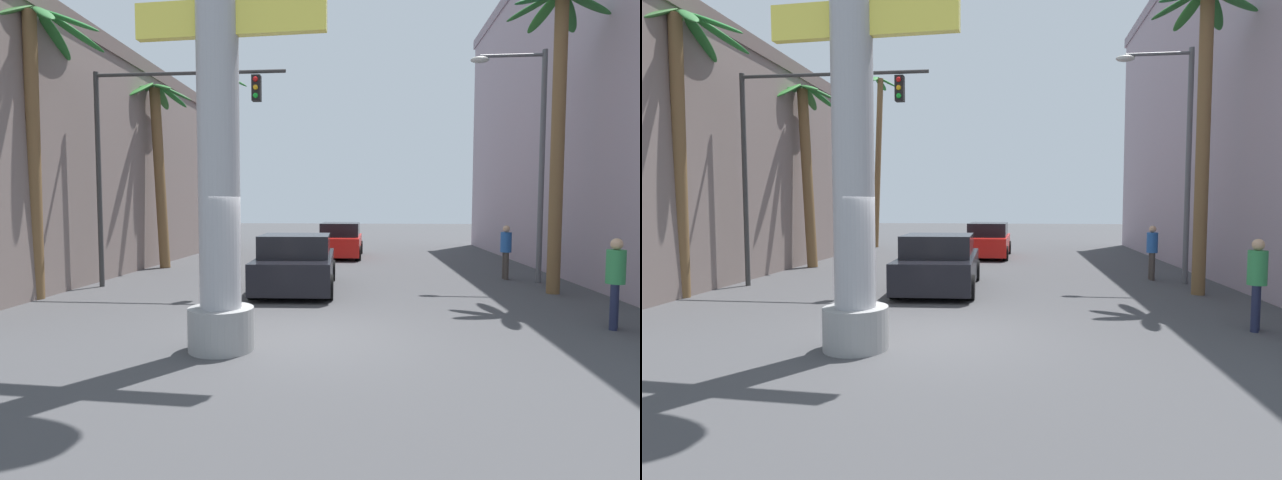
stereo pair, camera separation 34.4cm
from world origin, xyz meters
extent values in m
plane|color=#424244|center=(0.00, 10.00, 0.00)|extent=(91.19, 91.19, 0.00)
cube|color=slate|center=(-10.80, 7.97, 3.62)|extent=(7.61, 18.62, 7.25)
cube|color=#655651|center=(-10.80, 7.97, 7.50)|extent=(7.76, 18.99, 0.50)
cylinder|color=#9E9EA3|center=(-1.17, -0.89, 4.27)|extent=(0.67, 0.67, 8.53)
cylinder|color=gray|center=(-1.17, -0.89, 0.35)|extent=(1.07, 1.07, 0.70)
cube|color=#F2E04C|center=(-0.97, -0.89, 5.29)|extent=(3.08, 0.34, 0.56)
cylinder|color=#59595E|center=(6.46, 6.93, 3.49)|extent=(0.16, 0.16, 6.98)
cylinder|color=#59595E|center=(5.52, 6.93, 6.83)|extent=(1.89, 0.10, 0.10)
ellipsoid|color=beige|center=(4.57, 6.93, 6.73)|extent=(0.56, 0.28, 0.20)
cylinder|color=#333333|center=(-6.46, 5.01, 3.06)|extent=(0.14, 0.14, 6.13)
cylinder|color=#333333|center=(-3.74, 5.01, 6.03)|extent=(5.44, 0.10, 0.10)
cube|color=black|center=(-1.84, 5.01, 5.58)|extent=(0.24, 0.24, 0.70)
sphere|color=red|center=(-1.84, 4.88, 5.80)|extent=(0.14, 0.14, 0.14)
sphere|color=yellow|center=(-1.84, 4.88, 5.58)|extent=(0.14, 0.14, 0.14)
sphere|color=green|center=(-1.84, 4.88, 5.36)|extent=(0.14, 0.14, 0.14)
cylinder|color=black|center=(-1.79, 6.71, 0.32)|extent=(0.25, 0.65, 0.64)
cylinder|color=black|center=(0.13, 6.80, 0.32)|extent=(0.25, 0.65, 0.64)
cylinder|color=black|center=(-1.64, 3.48, 0.32)|extent=(0.25, 0.65, 0.64)
cylinder|color=black|center=(0.27, 3.56, 0.32)|extent=(0.25, 0.65, 0.64)
cube|color=black|center=(-0.76, 5.14, 0.56)|extent=(2.22, 4.72, 0.80)
cube|color=black|center=(-0.74, 4.79, 1.26)|extent=(1.94, 2.03, 0.60)
cylinder|color=black|center=(-0.80, 15.57, 0.32)|extent=(0.23, 0.64, 0.64)
cylinder|color=black|center=(0.94, 15.54, 0.32)|extent=(0.23, 0.64, 0.64)
cylinder|color=black|center=(-0.85, 12.56, 0.32)|extent=(0.23, 0.64, 0.64)
cylinder|color=black|center=(0.89, 12.53, 0.32)|extent=(0.23, 0.64, 0.64)
cube|color=red|center=(0.05, 14.05, 0.56)|extent=(1.90, 4.33, 0.80)
cube|color=black|center=(0.05, 14.05, 1.26)|extent=(1.73, 2.40, 0.60)
cylinder|color=brown|center=(-6.94, 2.89, 3.50)|extent=(0.56, 0.58, 7.01)
ellipsoid|color=#22772D|center=(-5.98, 2.98, 6.81)|extent=(1.62, 0.42, 0.71)
ellipsoid|color=#23752D|center=(-6.24, 3.62, 6.77)|extent=(1.32, 1.38, 0.85)
ellipsoid|color=#266E2D|center=(-6.89, 3.84, 6.74)|extent=(0.50, 1.54, 0.92)
ellipsoid|color=#26712D|center=(-7.50, 3.49, 6.85)|extent=(1.55, 1.23, 0.59)
ellipsoid|color=#29732D|center=(-7.50, 2.54, 6.80)|extent=(1.52, 1.19, 0.74)
ellipsoid|color=#31682D|center=(-7.08, 2.22, 6.74)|extent=(0.83, 1.55, 0.92)
ellipsoid|color=#28672D|center=(-6.23, 2.41, 6.78)|extent=(1.35, 1.37, 0.81)
cylinder|color=brown|center=(-6.53, 9.47, 3.35)|extent=(0.69, 0.48, 6.72)
ellipsoid|color=#276A2D|center=(-5.90, 9.44, 6.53)|extent=(1.34, 0.58, 0.68)
ellipsoid|color=#21732D|center=(-6.13, 9.84, 6.49)|extent=(1.08, 1.19, 0.80)
ellipsoid|color=#2C662D|center=(-6.61, 10.01, 6.48)|extent=(0.42, 1.26, 0.81)
ellipsoid|color=#265D2D|center=(-7.24, 9.51, 6.58)|extent=(1.39, 0.72, 0.54)
ellipsoid|color=#276B2D|center=(-7.19, 9.02, 6.58)|extent=(1.37, 0.91, 0.53)
ellipsoid|color=#2E792D|center=(-6.83, 8.68, 6.49)|extent=(0.80, 1.29, 0.79)
ellipsoid|color=#2A6E2D|center=(-6.09, 8.83, 6.60)|extent=(1.21, 1.22, 0.47)
cylinder|color=brown|center=(-6.44, 18.65, 4.69)|extent=(0.66, 0.56, 9.40)
ellipsoid|color=#25722D|center=(-5.97, 18.91, 9.22)|extent=(1.17, 0.53, 0.64)
ellipsoid|color=#1F782D|center=(-6.44, 19.41, 9.23)|extent=(0.58, 1.19, 0.60)
ellipsoid|color=#26732D|center=(-7.08, 19.12, 9.24)|extent=(1.18, 0.88, 0.59)
ellipsoid|color=#216B2D|center=(-6.98, 18.39, 9.21)|extent=(1.04, 1.06, 0.66)
ellipsoid|color=#2B6F2D|center=(-6.45, 18.23, 9.25)|extent=(0.56, 1.21, 0.56)
cylinder|color=brown|center=(6.20, 5.01, 3.88)|extent=(0.38, 0.37, 7.76)
ellipsoid|color=#28642D|center=(6.87, 5.12, 7.59)|extent=(1.36, 0.53, 0.65)
ellipsoid|color=#28652D|center=(6.57, 5.60, 7.53)|extent=(1.00, 1.23, 0.82)
ellipsoid|color=#2D742D|center=(5.96, 5.69, 7.56)|extent=(0.76, 1.33, 0.74)
ellipsoid|color=#296D2D|center=(5.52, 5.23, 7.58)|extent=(1.36, 0.72, 0.69)
cylinder|color=#3F3833|center=(5.64, 7.66, 0.43)|extent=(0.14, 0.14, 0.87)
cylinder|color=#3F3833|center=(5.65, 7.46, 0.43)|extent=(0.14, 0.14, 0.87)
cylinder|color=#2659A5|center=(5.65, 7.56, 1.19)|extent=(0.35, 0.35, 0.63)
sphere|color=tan|center=(5.65, 7.56, 1.61)|extent=(0.22, 0.22, 0.22)
cylinder|color=#1E233F|center=(5.96, 1.19, 0.44)|extent=(0.14, 0.14, 0.88)
cylinder|color=#1E233F|center=(5.86, 1.02, 0.44)|extent=(0.14, 0.14, 0.88)
cylinder|color=#338C4C|center=(5.91, 1.11, 1.20)|extent=(0.46, 0.46, 0.65)
sphere|color=tan|center=(5.91, 1.11, 1.63)|extent=(0.22, 0.22, 0.22)
camera|label=1|loc=(1.16, -8.75, 2.37)|focal=28.00mm
camera|label=2|loc=(1.51, -8.71, 2.37)|focal=28.00mm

